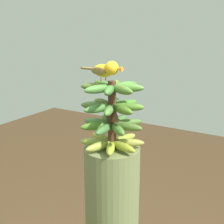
% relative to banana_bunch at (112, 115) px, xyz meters
% --- Properties ---
extents(banana_bunch, '(0.31, 0.31, 0.33)m').
position_rel_banana_bunch_xyz_m(banana_bunch, '(0.00, 0.00, 0.00)').
color(banana_bunch, '#4C2D1E').
rests_on(banana_bunch, banana_tree).
extents(perched_bird, '(0.23, 0.07, 0.09)m').
position_rel_banana_bunch_xyz_m(perched_bird, '(0.02, 0.02, 0.22)').
color(perched_bird, '#C68933').
rests_on(perched_bird, banana_bunch).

